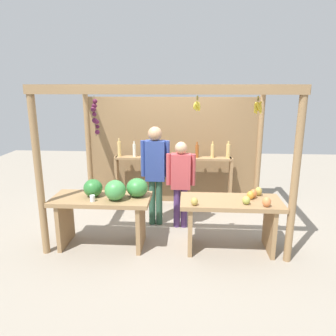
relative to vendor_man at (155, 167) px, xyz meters
The scene contains 7 objects.
ground_plane 1.05m from the vendor_man, ahead, with size 12.00×12.00×0.00m, color gray.
market_stall 0.69m from the vendor_man, 67.54° to the left, with size 3.52×2.31×2.35m.
fruit_counter_left 1.06m from the vendor_man, 127.12° to the right, with size 1.43×0.64×1.05m.
fruit_counter_right 1.50m from the vendor_man, 34.39° to the right, with size 1.43×0.64×0.90m.
bottle_shelf_unit 0.91m from the vendor_man, 72.93° to the left, with size 2.26×0.22×1.35m.
vendor_man is the anchor object (origin of this frame).
vendor_woman 0.46m from the vendor_man, 10.72° to the right, with size 0.48×0.20×1.46m.
Camera 1 is at (0.33, -5.16, 2.36)m, focal length 34.39 mm.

